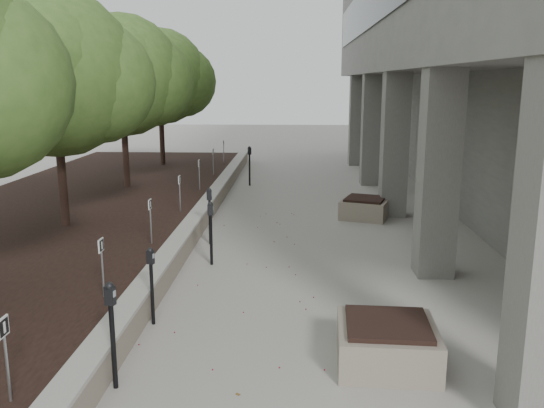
% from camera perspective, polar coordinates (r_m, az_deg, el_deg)
% --- Properties ---
extents(retaining_wall, '(0.39, 26.00, 0.50)m').
position_cam_1_polar(retaining_wall, '(14.49, -7.54, -1.80)').
color(retaining_wall, gray).
rests_on(retaining_wall, ground).
extents(planting_bed, '(7.00, 26.00, 0.40)m').
position_cam_1_polar(planting_bed, '(15.57, -20.99, -1.73)').
color(planting_bed, black).
rests_on(planting_bed, ground).
extents(crabapple_tree_3, '(4.60, 4.00, 5.44)m').
position_cam_1_polar(crabapple_tree_3, '(13.97, -20.87, 8.91)').
color(crabapple_tree_3, '#395D23').
rests_on(crabapple_tree_3, planting_bed).
extents(crabapple_tree_4, '(4.60, 4.00, 5.44)m').
position_cam_1_polar(crabapple_tree_4, '(18.67, -14.80, 9.95)').
color(crabapple_tree_4, '#395D23').
rests_on(crabapple_tree_4, planting_bed).
extents(crabapple_tree_5, '(4.60, 4.00, 5.44)m').
position_cam_1_polar(crabapple_tree_5, '(23.50, -11.18, 10.52)').
color(crabapple_tree_5, '#395D23').
rests_on(crabapple_tree_5, planting_bed).
extents(parking_sign_2, '(0.04, 0.22, 0.96)m').
position_cam_1_polar(parking_sign_2, '(6.78, -25.17, -14.05)').
color(parking_sign_2, black).
rests_on(parking_sign_2, planting_bed).
extents(parking_sign_3, '(0.04, 0.22, 0.96)m').
position_cam_1_polar(parking_sign_3, '(9.33, -16.71, -6.20)').
color(parking_sign_3, black).
rests_on(parking_sign_3, planting_bed).
extents(parking_sign_4, '(0.04, 0.22, 0.96)m').
position_cam_1_polar(parking_sign_4, '(12.08, -12.12, -1.75)').
color(parking_sign_4, black).
rests_on(parking_sign_4, planting_bed).
extents(parking_sign_5, '(0.04, 0.22, 0.96)m').
position_cam_1_polar(parking_sign_5, '(14.93, -9.26, 1.04)').
color(parking_sign_5, black).
rests_on(parking_sign_5, planting_bed).
extents(parking_sign_6, '(0.04, 0.22, 0.96)m').
position_cam_1_polar(parking_sign_6, '(17.83, -7.33, 2.92)').
color(parking_sign_6, black).
rests_on(parking_sign_6, planting_bed).
extents(parking_sign_7, '(0.04, 0.22, 0.96)m').
position_cam_1_polar(parking_sign_7, '(20.76, -5.94, 4.27)').
color(parking_sign_7, black).
rests_on(parking_sign_7, planting_bed).
extents(parking_sign_8, '(0.04, 0.22, 0.96)m').
position_cam_1_polar(parking_sign_8, '(23.71, -4.89, 5.29)').
color(parking_sign_8, black).
rests_on(parking_sign_8, planting_bed).
extents(parking_meter_1, '(0.16, 0.13, 1.40)m').
position_cam_1_polar(parking_meter_1, '(7.38, -15.75, -12.66)').
color(parking_meter_1, black).
rests_on(parking_meter_1, ground).
extents(parking_meter_2, '(0.15, 0.12, 1.26)m').
position_cam_1_polar(parking_meter_2, '(9.08, -12.01, -8.10)').
color(parking_meter_2, black).
rests_on(parking_meter_2, ground).
extents(parking_meter_3, '(0.14, 0.10, 1.35)m').
position_cam_1_polar(parking_meter_3, '(11.76, -6.16, -2.96)').
color(parking_meter_3, black).
rests_on(parking_meter_3, ground).
extents(parking_meter_4, '(0.13, 0.10, 1.34)m').
position_cam_1_polar(parking_meter_4, '(13.23, -6.28, -1.25)').
color(parking_meter_4, black).
rests_on(parking_meter_4, ground).
extents(parking_meter_5, '(0.17, 0.14, 1.45)m').
position_cam_1_polar(parking_meter_5, '(20.65, -2.28, 3.85)').
color(parking_meter_5, black).
rests_on(parking_meter_5, ground).
extents(planter_front, '(1.37, 1.37, 0.61)m').
position_cam_1_polar(planter_front, '(7.99, 11.50, -13.54)').
color(planter_front, gray).
rests_on(planter_front, ground).
extents(planter_back, '(1.56, 1.56, 0.58)m').
position_cam_1_polar(planter_back, '(16.01, 9.35, -0.37)').
color(planter_back, gray).
rests_on(planter_back, ground).
extents(berry_scatter, '(3.30, 14.10, 0.02)m').
position_cam_1_polar(berry_scatter, '(10.55, -1.94, -8.48)').
color(berry_scatter, maroon).
rests_on(berry_scatter, ground).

